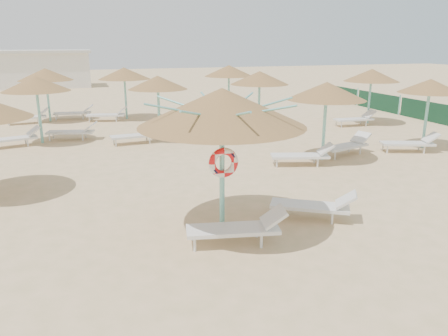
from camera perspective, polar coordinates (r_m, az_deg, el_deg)
name	(u,v)px	position (r m, az deg, el deg)	size (l,w,h in m)	color
ground	(241,232)	(9.58, 2.29, -8.38)	(120.00, 120.00, 0.00)	#E0B589
main_palapa	(222,108)	(8.91, -0.27, 7.87)	(3.45, 3.45, 3.09)	#72C6BD
lounger_main_a	(239,228)	(8.94, 2.03, -7.78)	(2.10, 0.99, 0.74)	silver
lounger_main_b	(315,205)	(10.37, 11.85, -4.77)	(1.95, 1.50, 0.70)	silver
palapa_field	(193,82)	(19.32, -4.11, 11.18)	(19.74, 14.38, 2.71)	#72C6BD
service_hut	(43,69)	(43.31, -22.59, 11.90)	(8.40, 4.40, 3.25)	silver
windbreak_fence	(427,111)	(25.14, 25.01, 6.73)	(0.08, 19.84, 1.10)	#16442F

